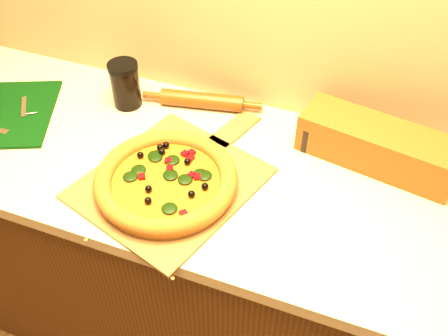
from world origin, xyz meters
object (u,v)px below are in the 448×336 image
cutting_board (13,113)px  dark_jar (125,84)px  rolling_pin (202,100)px  pizza (166,180)px  pepper_grinder (308,136)px  pizza_peel (175,179)px

cutting_board → dark_jar: size_ratio=2.68×
rolling_pin → dark_jar: size_ratio=2.55×
pizza → cutting_board: bearing=168.5°
pepper_grinder → rolling_pin: (-0.36, 0.07, -0.02)m
cutting_board → dark_jar: 0.37m
pizza → rolling_pin: pizza is taller
pizza → rolling_pin: size_ratio=0.99×
cutting_board → dark_jar: dark_jar is taller
pizza_peel → pepper_grinder: 0.40m
pizza → cutting_board: (-0.59, 0.12, -0.03)m
pizza → pepper_grinder: size_ratio=3.64×
pizza_peel → pizza: 0.05m
pizza → dark_jar: bearing=133.0°
pizza → pizza_peel: bearing=81.8°
pepper_grinder → dark_jar: bearing=179.8°
pepper_grinder → rolling_pin: size_ratio=0.27×
rolling_pin → dark_jar: dark_jar is taller
rolling_pin → pizza_peel: bearing=-80.4°
pepper_grinder → rolling_pin: pepper_grinder is taller
pizza_peel → rolling_pin: (-0.06, 0.33, 0.02)m
pizza_peel → dark_jar: (-0.29, 0.26, 0.07)m
cutting_board → dark_jar: bearing=6.3°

